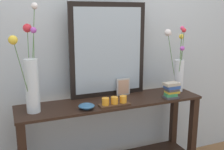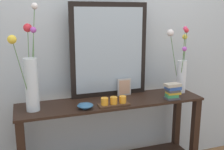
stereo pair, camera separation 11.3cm
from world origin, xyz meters
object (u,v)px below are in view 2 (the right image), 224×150
object	(u,v)px
tall_vase_left	(31,77)
vase_right	(181,68)
console_table	(112,135)
decorative_bowl	(85,105)
book_stack	(173,91)
mirror_leaning	(109,50)
candle_tray	(114,102)
picture_frame_small	(124,87)

from	to	relation	value
tall_vase_left	vase_right	xyz separation A→B (m)	(1.28, 0.05, -0.03)
console_table	tall_vase_left	size ratio (longest dim) A/B	1.98
decorative_bowl	book_stack	xyz separation A→B (m)	(0.74, -0.02, 0.05)
mirror_leaning	candle_tray	distance (m)	0.45
tall_vase_left	candle_tray	size ratio (longest dim) A/B	3.15
picture_frame_small	book_stack	size ratio (longest dim) A/B	1.09
candle_tray	mirror_leaning	bearing A→B (deg)	78.82
vase_right	book_stack	xyz separation A→B (m)	(-0.17, -0.16, -0.15)
picture_frame_small	console_table	bearing A→B (deg)	-143.98
candle_tray	vase_right	bearing A→B (deg)	11.97
picture_frame_small	decorative_bowl	distance (m)	0.45
console_table	decorative_bowl	size ratio (longest dim) A/B	12.46
decorative_bowl	book_stack	world-z (taller)	book_stack
tall_vase_left	picture_frame_small	distance (m)	0.80
console_table	picture_frame_small	world-z (taller)	picture_frame_small
decorative_bowl	candle_tray	bearing A→B (deg)	-0.63
mirror_leaning	picture_frame_small	distance (m)	0.34
mirror_leaning	decorative_bowl	bearing A→B (deg)	-137.18
candle_tray	picture_frame_small	distance (m)	0.28
book_stack	tall_vase_left	bearing A→B (deg)	174.44
candle_tray	book_stack	distance (m)	0.51
mirror_leaning	decorative_bowl	xyz separation A→B (m)	(-0.28, -0.26, -0.37)
decorative_bowl	console_table	bearing A→B (deg)	22.69
tall_vase_left	candle_tray	xyz separation A→B (m)	(0.60, -0.09, -0.22)
console_table	picture_frame_small	size ratio (longest dim) A/B	10.33
tall_vase_left	book_stack	world-z (taller)	tall_vase_left
mirror_leaning	decorative_bowl	world-z (taller)	mirror_leaning
candle_tray	decorative_bowl	xyz separation A→B (m)	(-0.22, 0.00, -0.00)
decorative_bowl	picture_frame_small	bearing A→B (deg)	28.14
mirror_leaning	book_stack	distance (m)	0.62
console_table	decorative_bowl	bearing A→B (deg)	-157.31
mirror_leaning	picture_frame_small	world-z (taller)	mirror_leaning
mirror_leaning	candle_tray	xyz separation A→B (m)	(-0.05, -0.26, -0.36)
console_table	vase_right	distance (m)	0.85
mirror_leaning	book_stack	bearing A→B (deg)	-30.74
vase_right	picture_frame_small	distance (m)	0.54
vase_right	picture_frame_small	xyz separation A→B (m)	(-0.51, 0.07, -0.15)
mirror_leaning	picture_frame_small	xyz separation A→B (m)	(0.12, -0.04, -0.32)
console_table	candle_tray	size ratio (longest dim) A/B	6.23
vase_right	candle_tray	bearing A→B (deg)	-168.03
tall_vase_left	decorative_bowl	bearing A→B (deg)	-13.61
mirror_leaning	vase_right	distance (m)	0.67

